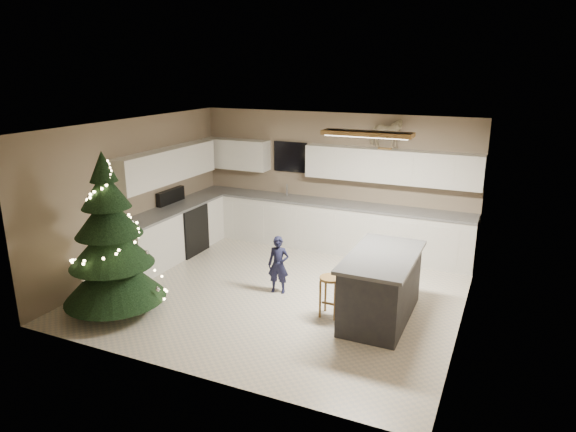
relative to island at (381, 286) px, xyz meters
The scene contains 8 objects.
ground_plane 1.76m from the island, behind, with size 5.50×5.50×0.00m, color beige.
room_shell 2.10m from the island, behind, with size 5.52×5.02×2.61m.
cabinetry 3.20m from the island, 144.25° to the left, with size 5.50×3.20×2.00m.
island is the anchor object (origin of this frame).
bar_stool 0.71m from the island, 160.67° to the right, with size 0.31×0.31×0.59m.
christmas_tree 3.82m from the island, 158.59° to the right, with size 1.47×1.42×2.36m.
toddler 1.69m from the island, behind, with size 0.33×0.22×0.91m, color black.
rocking_horse 3.19m from the island, 104.46° to the left, with size 0.65×0.33×0.55m.
Camera 1 is at (3.20, -6.76, 3.44)m, focal length 32.00 mm.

